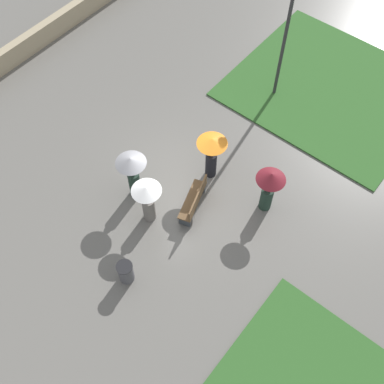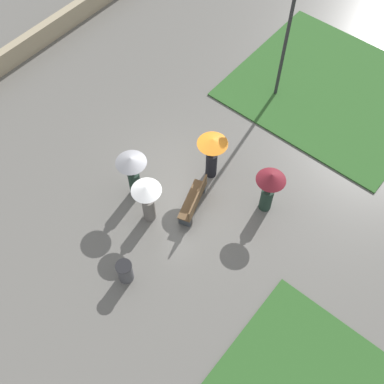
% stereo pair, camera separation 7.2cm
% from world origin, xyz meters
% --- Properties ---
extents(ground_plane, '(90.00, 90.00, 0.00)m').
position_xyz_m(ground_plane, '(0.00, 0.00, 0.00)').
color(ground_plane, '#66635E').
extents(lawn_patch_near, '(6.35, 6.93, 0.06)m').
position_xyz_m(lawn_patch_near, '(-7.03, 1.71, 0.03)').
color(lawn_patch_near, '#2D5B26').
rests_on(lawn_patch_near, ground_plane).
extents(parapet_wall, '(45.00, 0.35, 0.83)m').
position_xyz_m(parapet_wall, '(0.00, -8.65, 0.41)').
color(parapet_wall, tan).
rests_on(parapet_wall, ground_plane).
extents(park_bench, '(1.59, 0.89, 0.90)m').
position_xyz_m(park_bench, '(0.27, 0.99, 0.46)').
color(park_bench, brown).
rests_on(park_bench, ground_plane).
extents(lamp_post, '(0.32, 0.32, 5.00)m').
position_xyz_m(lamp_post, '(-5.52, 0.17, 3.16)').
color(lamp_post, '#2D2D30').
rests_on(lamp_post, ground_plane).
extents(trash_bin, '(0.48, 0.48, 0.79)m').
position_xyz_m(trash_bin, '(3.36, 0.96, 0.40)').
color(trash_bin, '#4C4C51').
rests_on(trash_bin, ground_plane).
extents(crowd_person_maroon, '(0.90, 0.90, 1.79)m').
position_xyz_m(crowd_person_maroon, '(-1.19, 2.69, 1.19)').
color(crowd_person_maroon, '#1E3328').
rests_on(crowd_person_maroon, ground_plane).
extents(crowd_person_orange, '(0.97, 0.97, 1.82)m').
position_xyz_m(crowd_person_orange, '(-1.11, 0.57, 1.21)').
color(crowd_person_orange, black).
rests_on(crowd_person_orange, ground_plane).
extents(crowd_person_grey, '(0.95, 0.95, 1.85)m').
position_xyz_m(crowd_person_grey, '(1.02, -0.84, 1.22)').
color(crowd_person_grey, '#1E3328').
rests_on(crowd_person_grey, ground_plane).
extents(crowd_person_white, '(0.91, 0.91, 1.69)m').
position_xyz_m(crowd_person_white, '(1.40, 0.11, 1.06)').
color(crowd_person_white, slate).
rests_on(crowd_person_white, ground_plane).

